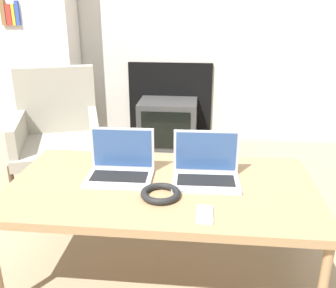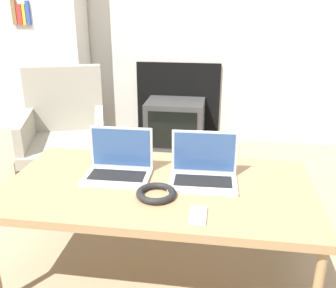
% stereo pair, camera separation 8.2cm
% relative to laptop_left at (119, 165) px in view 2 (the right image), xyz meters
% --- Properties ---
extents(table, '(1.36, 0.72, 0.46)m').
position_rel_laptop_left_xyz_m(table, '(0.20, -0.07, -0.08)').
color(table, '#9E7A51').
rests_on(table, ground_plane).
extents(laptop_left, '(0.30, 0.21, 0.22)m').
position_rel_laptop_left_xyz_m(laptop_left, '(0.00, 0.00, 0.00)').
color(laptop_left, '#B2B2B7').
rests_on(laptop_left, table).
extents(laptop_right, '(0.31, 0.22, 0.22)m').
position_rel_laptop_left_xyz_m(laptop_right, '(0.39, -0.00, 0.00)').
color(laptop_right, '#B2B2B7').
rests_on(laptop_right, table).
extents(headphones, '(0.17, 0.17, 0.03)m').
position_rel_laptop_left_xyz_m(headphones, '(0.21, -0.18, -0.03)').
color(headphones, black).
rests_on(headphones, table).
extents(phone, '(0.06, 0.13, 0.01)m').
position_rel_laptop_left_xyz_m(phone, '(0.39, -0.31, -0.04)').
color(phone, silver).
rests_on(phone, table).
extents(tv, '(0.50, 0.39, 0.41)m').
position_rel_laptop_left_xyz_m(tv, '(0.06, 1.61, -0.30)').
color(tv, '#383838').
rests_on(tv, ground_plane).
extents(armchair, '(0.77, 0.81, 0.76)m').
position_rel_laptop_left_xyz_m(armchair, '(-0.73, 1.07, -0.16)').
color(armchair, gray).
rests_on(armchair, ground_plane).
extents(bookshelf, '(0.61, 0.32, 1.89)m').
position_rel_laptop_left_xyz_m(bookshelf, '(-1.06, 1.66, 0.44)').
color(bookshelf, silver).
rests_on(bookshelf, ground_plane).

